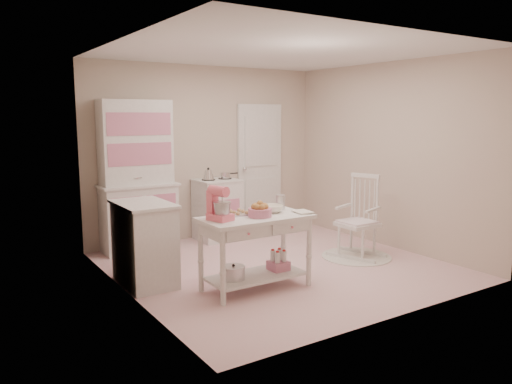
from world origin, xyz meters
TOP-DOWN VIEW (x-y plane):
  - room_shell at (0.00, 0.00)m, footprint 3.84×3.84m
  - door at (0.95, 1.87)m, footprint 0.82×0.05m
  - hutch at (-1.19, 1.66)m, footprint 1.06×0.50m
  - stove at (0.01, 1.61)m, footprint 0.62×0.57m
  - base_cabinet at (-1.63, 0.27)m, footprint 0.54×0.84m
  - lace_rug at (1.11, -0.24)m, footprint 0.92×0.92m
  - rocking_chair at (1.11, -0.24)m, footprint 0.70×0.84m
  - work_table at (-0.68, -0.53)m, footprint 1.20×0.60m
  - stand_mixer at (-1.10, -0.51)m, footprint 0.27×0.33m
  - cookie_tray at (-0.83, -0.35)m, footprint 0.34×0.24m
  - bread_basket at (-0.66, -0.58)m, footprint 0.25×0.25m
  - mixing_bowl at (-0.42, -0.45)m, footprint 0.26×0.26m
  - metal_pitcher at (-0.24, -0.37)m, footprint 0.10×0.10m
  - recipe_book at (-0.23, -0.65)m, footprint 0.19×0.24m

SIDE VIEW (x-z plane):
  - lace_rug at x=1.11m, z-range 0.00..0.01m
  - work_table at x=-0.68m, z-range 0.00..0.80m
  - stove at x=0.01m, z-range 0.00..0.92m
  - base_cabinet at x=-1.63m, z-range 0.00..0.92m
  - rocking_chair at x=1.11m, z-range 0.00..1.10m
  - cookie_tray at x=-0.83m, z-range 0.80..0.82m
  - recipe_book at x=-0.23m, z-range 0.80..0.82m
  - mixing_bowl at x=-0.42m, z-range 0.80..0.88m
  - bread_basket at x=-0.66m, z-range 0.80..0.89m
  - metal_pitcher at x=-0.24m, z-range 0.80..0.97m
  - stand_mixer at x=-1.10m, z-range 0.80..1.14m
  - door at x=0.95m, z-range 0.00..2.04m
  - hutch at x=-1.19m, z-range 0.00..2.08m
  - room_shell at x=0.00m, z-range 0.34..2.96m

